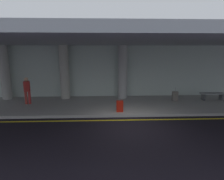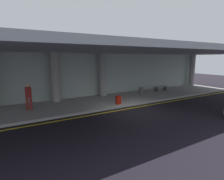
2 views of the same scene
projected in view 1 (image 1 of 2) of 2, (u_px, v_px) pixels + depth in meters
name	position (u px, v px, depth m)	size (l,w,h in m)	color
ground_plane	(132.00, 124.00, 8.87)	(60.00, 60.00, 0.00)	black
sidewalk	(125.00, 105.00, 11.89)	(26.00, 4.20, 0.15)	#9F9C99
lane_stripe_yellow	(130.00, 120.00, 9.45)	(26.00, 0.14, 0.01)	yellow
support_column_far_left	(5.00, 73.00, 12.71)	(0.64, 0.64, 3.65)	#9B9B95
support_column_left_mid	(65.00, 72.00, 12.87)	(0.64, 0.64, 3.65)	#9E9C93
support_column_center	(123.00, 72.00, 13.03)	(0.64, 0.64, 3.65)	#9A9999
ceiling_overhang	(126.00, 41.00, 10.62)	(28.00, 13.20, 0.30)	#8D949B
terminal_back_wall	(122.00, 72.00, 13.72)	(26.00, 0.30, 3.80)	#ACBBB3
traveler_with_luggage	(27.00, 89.00, 11.60)	(0.38, 0.38, 1.68)	maroon
suitcase_upright_primary	(175.00, 96.00, 12.49)	(0.36, 0.22, 0.90)	#625C54
suitcase_upright_secondary	(120.00, 106.00, 10.22)	(0.36, 0.22, 0.90)	#9F160A
bench_metal	(212.00, 95.00, 12.71)	(1.60, 0.50, 0.48)	slate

